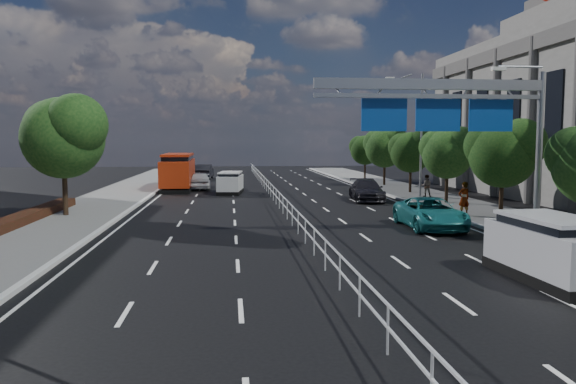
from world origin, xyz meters
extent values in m
plane|color=black|center=(0.00, 0.00, 0.00)|extent=(160.00, 160.00, 0.00)
cube|color=silver|center=(0.00, 22.50, 1.00)|extent=(0.05, 85.00, 0.05)
cube|color=silver|center=(0.00, 22.50, 0.55)|extent=(0.05, 85.00, 0.05)
cylinder|color=gray|center=(10.60, 10.00, 3.60)|extent=(0.28, 0.28, 7.20)
cube|color=gray|center=(5.60, 10.00, 6.60)|extent=(10.20, 0.25, 0.45)
cube|color=gray|center=(5.60, 10.00, 6.10)|extent=(10.20, 0.18, 0.18)
cylinder|color=gray|center=(9.60, 10.00, 7.40)|extent=(2.00, 0.10, 0.10)
cube|color=silver|center=(8.60, 10.00, 7.30)|extent=(0.60, 0.25, 0.15)
cube|color=navy|center=(8.40, 10.18, 5.30)|extent=(2.00, 0.08, 1.40)
cube|color=white|center=(8.40, 10.23, 5.30)|extent=(1.80, 0.02, 1.20)
cube|color=navy|center=(6.00, 10.18, 5.30)|extent=(2.00, 0.08, 1.40)
cube|color=white|center=(6.00, 10.23, 5.30)|extent=(1.80, 0.02, 1.20)
cube|color=navy|center=(3.60, 10.18, 5.30)|extent=(2.00, 0.08, 1.40)
cube|color=white|center=(3.60, 10.23, 5.30)|extent=(1.80, 0.02, 1.20)
cylinder|color=gray|center=(10.80, 26.00, 4.50)|extent=(0.16, 0.16, 9.00)
cylinder|color=gray|center=(9.60, 26.00, 8.80)|extent=(0.10, 2.40, 0.10)
cube|color=silver|center=(8.40, 26.00, 8.65)|extent=(0.60, 0.25, 0.15)
cube|color=#4C4947|center=(16.90, 22.00, 10.60)|extent=(0.40, 36.00, 1.00)
cylinder|color=black|center=(-12.00, 18.00, 1.75)|extent=(0.28, 0.28, 3.50)
sphere|color=#123611|center=(-12.00, 18.00, 4.34)|extent=(4.40, 4.40, 4.40)
sphere|color=#123611|center=(-11.12, 17.34, 5.04)|extent=(3.30, 3.30, 3.30)
sphere|color=#123611|center=(-12.77, 18.66, 4.90)|extent=(3.08, 3.08, 3.08)
sphere|color=#123611|center=(10.64, 7.48, 3.64)|extent=(2.24, 2.24, 2.24)
cylinder|color=black|center=(11.20, 14.50, 1.40)|extent=(0.22, 0.22, 2.80)
sphere|color=black|center=(11.20, 14.50, 3.47)|extent=(3.50, 3.50, 3.50)
sphere|color=black|center=(11.90, 13.97, 4.03)|extent=(2.62, 2.62, 2.62)
sphere|color=black|center=(10.59, 15.03, 3.92)|extent=(2.45, 2.45, 2.45)
cylinder|color=black|center=(11.20, 22.00, 1.35)|extent=(0.22, 0.22, 2.70)
sphere|color=#123611|center=(11.20, 22.00, 3.35)|extent=(3.30, 3.30, 3.30)
sphere|color=#123611|center=(11.86, 21.50, 3.89)|extent=(2.48, 2.48, 2.47)
sphere|color=#123611|center=(10.62, 22.50, 3.78)|extent=(2.31, 2.31, 2.31)
cylinder|color=black|center=(11.20, 29.50, 1.32)|extent=(0.21, 0.21, 2.65)
sphere|color=black|center=(11.20, 29.50, 3.29)|extent=(3.20, 3.20, 3.20)
sphere|color=black|center=(11.84, 29.02, 3.82)|extent=(2.40, 2.40, 2.40)
sphere|color=black|center=(10.64, 29.98, 3.71)|extent=(2.24, 2.24, 2.24)
cylinder|color=black|center=(11.20, 37.00, 1.43)|extent=(0.23, 0.23, 2.85)
sphere|color=#123611|center=(11.20, 37.00, 3.53)|extent=(3.60, 3.60, 3.60)
sphere|color=#123611|center=(11.92, 36.46, 4.10)|extent=(2.70, 2.70, 2.70)
sphere|color=#123611|center=(10.57, 37.54, 3.99)|extent=(2.52, 2.52, 2.52)
cylinder|color=black|center=(11.20, 44.50, 1.30)|extent=(0.21, 0.21, 2.60)
sphere|color=black|center=(11.20, 44.50, 3.22)|extent=(3.10, 3.10, 3.10)
sphere|color=black|center=(11.82, 44.03, 3.74)|extent=(2.32, 2.33, 2.32)
sphere|color=black|center=(10.66, 44.97, 3.64)|extent=(2.17, 2.17, 2.17)
cube|color=black|center=(-3.00, 31.26, 0.14)|extent=(2.22, 4.19, 0.29)
cube|color=silver|center=(-3.00, 31.26, 0.84)|extent=(2.17, 4.11, 1.18)
cube|color=black|center=(-3.00, 31.26, 1.43)|extent=(1.90, 3.00, 0.52)
cube|color=silver|center=(-3.00, 31.26, 1.69)|extent=(2.00, 3.24, 0.10)
cylinder|color=black|center=(-3.87, 30.06, 0.29)|extent=(0.32, 0.62, 0.59)
cylinder|color=black|center=(-2.45, 29.88, 0.29)|extent=(0.32, 0.62, 0.59)
cylinder|color=black|center=(-3.54, 32.63, 0.29)|extent=(0.32, 0.62, 0.59)
cylinder|color=black|center=(-2.13, 32.45, 0.29)|extent=(0.32, 0.62, 0.59)
cube|color=black|center=(-7.50, 36.06, 0.15)|extent=(2.61, 10.34, 0.31)
cube|color=#A0260B|center=(-7.50, 36.06, 1.48)|extent=(2.55, 10.14, 2.09)
cube|color=black|center=(-7.50, 36.06, 2.52)|extent=(2.32, 7.31, 0.92)
cube|color=#A0260B|center=(-7.50, 36.06, 2.99)|extent=(2.43, 7.91, 0.18)
cylinder|color=black|center=(-8.46, 32.71, 0.32)|extent=(0.28, 0.64, 0.64)
cylinder|color=black|center=(-6.44, 32.74, 0.32)|extent=(0.28, 0.64, 0.64)
cylinder|color=black|center=(-8.56, 39.38, 0.32)|extent=(0.28, 0.64, 0.64)
cylinder|color=black|center=(-6.54, 39.41, 0.32)|extent=(0.28, 0.64, 0.64)
imported|color=#ADB0B4|center=(-5.60, 35.19, 0.77)|extent=(1.97, 4.57, 1.54)
imported|color=black|center=(-5.87, 49.00, 0.81)|extent=(2.05, 5.03, 1.62)
cube|color=black|center=(6.50, 2.00, 0.16)|extent=(2.15, 4.76, 0.32)
cube|color=#A8A9AF|center=(6.50, 2.00, 0.94)|extent=(2.10, 4.67, 1.33)
cube|color=black|center=(6.50, 2.00, 1.60)|extent=(1.91, 3.37, 0.59)
cube|color=#A8A9AF|center=(6.50, 2.00, 1.89)|extent=(1.99, 3.65, 0.12)
cylinder|color=black|center=(5.73, 0.45, 0.33)|extent=(0.30, 0.67, 0.66)
cylinder|color=black|center=(5.63, 3.49, 0.33)|extent=(0.30, 0.67, 0.66)
cylinder|color=black|center=(7.27, 3.55, 0.33)|extent=(0.30, 0.67, 0.66)
imported|color=#17686B|center=(6.50, 12.18, 0.73)|extent=(2.51, 5.30, 1.46)
imported|color=black|center=(6.50, 24.74, 0.74)|extent=(2.51, 5.24, 1.47)
imported|color=gray|center=(9.60, 15.52, 1.06)|extent=(0.75, 0.58, 1.84)
imported|color=gray|center=(11.19, 25.81, 0.94)|extent=(0.91, 0.79, 1.60)
camera|label=1|loc=(-3.04, -13.59, 4.17)|focal=35.00mm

